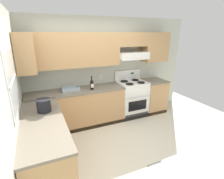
% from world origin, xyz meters
% --- Properties ---
extents(ground_plane, '(7.04, 7.04, 0.00)m').
position_xyz_m(ground_plane, '(0.00, 0.00, 0.00)').
color(ground_plane, beige).
extents(floor_accent_tile, '(0.30, 0.30, 0.01)m').
position_xyz_m(floor_accent_tile, '(0.43, -0.74, 0.00)').
color(floor_accent_tile, slate).
rests_on(floor_accent_tile, ground_plane).
extents(wall_back, '(4.68, 0.57, 2.55)m').
position_xyz_m(wall_back, '(0.40, 1.53, 1.48)').
color(wall_back, beige).
rests_on(wall_back, ground_plane).
extents(wall_left, '(0.47, 4.00, 2.55)m').
position_xyz_m(wall_left, '(-1.59, 0.23, 1.34)').
color(wall_left, beige).
rests_on(wall_left, ground_plane).
extents(counter_back_run, '(3.60, 0.65, 0.91)m').
position_xyz_m(counter_back_run, '(0.04, 1.24, 0.45)').
color(counter_back_run, tan).
rests_on(counter_back_run, ground_plane).
extents(counter_left_run, '(0.63, 1.91, 0.91)m').
position_xyz_m(counter_left_run, '(-1.24, -0.00, 0.45)').
color(counter_left_run, tan).
rests_on(counter_left_run, ground_plane).
extents(stove, '(0.76, 0.62, 1.20)m').
position_xyz_m(stove, '(1.06, 1.25, 0.48)').
color(stove, white).
rests_on(stove, ground_plane).
extents(wine_bottle, '(0.08, 0.08, 0.32)m').
position_xyz_m(wine_bottle, '(-0.09, 1.15, 1.04)').
color(wine_bottle, black).
rests_on(wine_bottle, counter_back_run).
extents(bowl, '(0.39, 0.25, 0.08)m').
position_xyz_m(bowl, '(-0.56, 1.28, 0.94)').
color(bowl, '#9EADB7').
rests_on(bowl, counter_back_run).
extents(bucket, '(0.24, 0.24, 0.22)m').
position_xyz_m(bucket, '(-1.19, 0.32, 1.03)').
color(bucket, black).
rests_on(bucket, counter_left_run).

